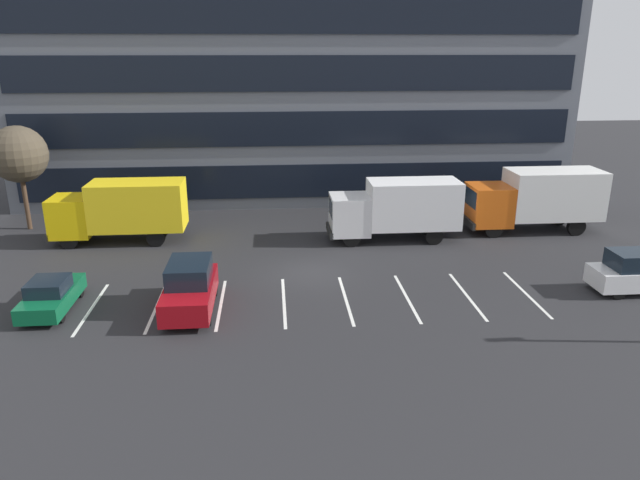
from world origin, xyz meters
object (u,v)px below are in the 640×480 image
object	(u,v)px
box_truck_white	(397,207)
suv_white	(638,272)
box_truck_yellow_all	(121,209)
sedan_forest	(51,295)
bare_tree	(18,154)
box_truck_orange	(537,197)
suv_maroon	(190,287)

from	to	relation	value
box_truck_white	suv_white	distance (m)	12.88
box_truck_yellow_all	sedan_forest	bearing A→B (deg)	-95.47
bare_tree	box_truck_yellow_all	bearing A→B (deg)	-25.25
box_truck_yellow_all	suv_white	world-z (taller)	box_truck_yellow_all
box_truck_white	box_truck_yellow_all	xyz separation A→B (m)	(-15.91, 0.96, 0.01)
box_truck_white	box_truck_orange	world-z (taller)	box_truck_orange
sedan_forest	box_truck_orange	bearing A→B (deg)	20.26
box_truck_yellow_all	sedan_forest	size ratio (longest dim) A/B	1.86
box_truck_orange	sedan_forest	size ratio (longest dim) A/B	1.98
box_truck_orange	sedan_forest	distance (m)	27.40
box_truck_white	bare_tree	size ratio (longest dim) A/B	1.19
box_truck_yellow_all	box_truck_orange	xyz separation A→B (m)	(24.77, 0.10, 0.13)
bare_tree	sedan_forest	bearing A→B (deg)	-65.77
suv_white	bare_tree	size ratio (longest dim) A/B	0.67
box_truck_white	suv_maroon	size ratio (longest dim) A/B	1.61
box_truck_orange	suv_maroon	xyz separation A→B (m)	(-19.70, -9.91, -1.09)
box_truck_yellow_all	box_truck_white	bearing A→B (deg)	-3.45
box_truck_yellow_all	sedan_forest	xyz separation A→B (m)	(-0.90, -9.37, -1.30)
box_truck_white	box_truck_orange	xyz separation A→B (m)	(8.86, 1.06, 0.14)
sedan_forest	suv_white	xyz separation A→B (m)	(26.40, -0.11, 0.25)
suv_white	box_truck_orange	bearing A→B (deg)	94.37
box_truck_white	bare_tree	world-z (taller)	bare_tree
box_truck_orange	bare_tree	bearing A→B (deg)	174.59
suv_white	sedan_forest	bearing A→B (deg)	179.77
box_truck_yellow_all	bare_tree	xyz separation A→B (m)	(-6.49, 3.06, 2.69)
box_truck_white	sedan_forest	xyz separation A→B (m)	(-16.81, -8.42, -1.29)
box_truck_white	box_truck_orange	distance (m)	8.93
box_truck_orange	box_truck_white	bearing A→B (deg)	-173.17
suv_white	box_truck_yellow_all	bearing A→B (deg)	159.61
suv_maroon	bare_tree	bearing A→B (deg)	131.96
sedan_forest	suv_white	bearing A→B (deg)	-0.23
box_truck_yellow_all	suv_maroon	distance (m)	11.08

